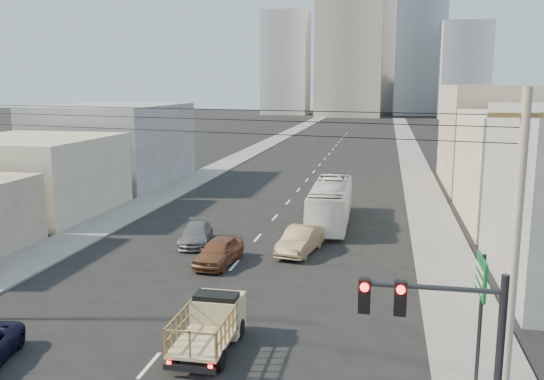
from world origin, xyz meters
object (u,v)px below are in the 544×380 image
(sedan_grey, at_px, (196,234))
(utility_pole, at_px, (513,276))
(sedan_tan, at_px, (300,240))
(green_sign, at_px, (481,294))
(traffic_signal, at_px, (451,353))
(city_bus, at_px, (331,203))
(flatbed_pickup, at_px, (210,322))
(sedan_brown, at_px, (219,251))

(sedan_grey, bearing_deg, utility_pole, -61.78)
(sedan_tan, bearing_deg, green_sign, -52.76)
(traffic_signal, bearing_deg, green_sign, 74.45)
(city_bus, xyz_separation_m, sedan_grey, (-7.86, -7.18, -0.90))
(flatbed_pickup, relative_size, sedan_tan, 0.93)
(traffic_signal, bearing_deg, flatbed_pickup, 137.67)
(sedan_brown, relative_size, green_sign, 0.89)
(green_sign, height_order, utility_pole, utility_pole)
(flatbed_pickup, distance_m, city_bus, 21.32)
(sedan_tan, distance_m, traffic_signal, 21.87)
(sedan_tan, height_order, sedan_grey, sedan_tan)
(traffic_signal, height_order, green_sign, traffic_signal)
(flatbed_pickup, relative_size, sedan_grey, 0.99)
(sedan_brown, bearing_deg, sedan_grey, 130.85)
(sedan_grey, relative_size, traffic_signal, 0.74)
(flatbed_pickup, relative_size, utility_pole, 0.44)
(green_sign, bearing_deg, flatbed_pickup, 166.43)
(sedan_tan, bearing_deg, flatbed_pickup, -85.92)
(sedan_grey, bearing_deg, green_sign, -58.37)
(city_bus, distance_m, sedan_brown, 12.14)
(sedan_tan, bearing_deg, sedan_grey, -174.72)
(city_bus, height_order, sedan_brown, city_bus)
(flatbed_pickup, relative_size, city_bus, 0.40)
(flatbed_pickup, height_order, city_bus, city_bus)
(flatbed_pickup, bearing_deg, sedan_tan, 83.62)
(sedan_grey, xyz_separation_m, green_sign, (14.68, -16.23, 3.10))
(sedan_grey, distance_m, utility_pole, 24.43)
(sedan_tan, relative_size, green_sign, 0.95)
(city_bus, height_order, green_sign, green_sign)
(flatbed_pickup, height_order, sedan_grey, flatbed_pickup)
(flatbed_pickup, bearing_deg, sedan_grey, 110.78)
(city_bus, height_order, traffic_signal, traffic_signal)
(city_bus, bearing_deg, sedan_brown, -116.81)
(sedan_brown, relative_size, utility_pole, 0.44)
(flatbed_pickup, bearing_deg, green_sign, -13.57)
(sedan_brown, height_order, traffic_signal, traffic_signal)
(flatbed_pickup, height_order, sedan_tan, flatbed_pickup)
(sedan_brown, xyz_separation_m, green_sign, (12.06, -12.50, 2.99))
(sedan_grey, height_order, green_sign, green_sign)
(green_sign, relative_size, utility_pole, 0.50)
(sedan_tan, height_order, green_sign, green_sign)
(sedan_brown, bearing_deg, city_bus, 70.16)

